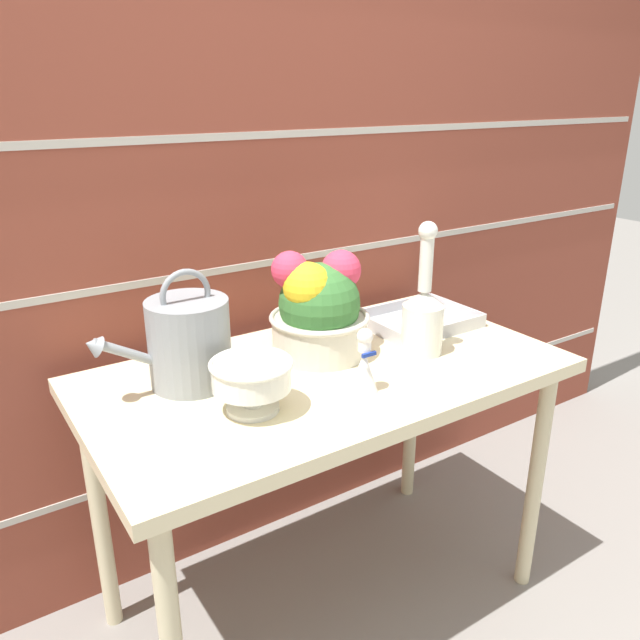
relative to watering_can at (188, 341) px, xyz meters
name	(u,v)px	position (x,y,z in m)	size (l,w,h in m)	color
ground_plane	(326,599)	(0.32, -0.11, -0.85)	(12.00, 12.00, 0.00)	gray
brick_wall	(244,201)	(0.32, 0.31, 0.25)	(3.60, 0.08, 2.20)	brown
patio_table	(327,396)	(0.32, -0.11, -0.19)	(1.20, 0.65, 0.74)	beige
watering_can	(188,341)	(0.00, 0.00, 0.00)	(0.34, 0.19, 0.28)	gray
crystal_pedestal_bowl	(252,378)	(0.06, -0.20, -0.03)	(0.18, 0.18, 0.12)	silver
flower_planter	(318,309)	(0.35, -0.02, 0.02)	(0.26, 0.26, 0.28)	beige
glass_decanter	(423,313)	(0.58, -0.16, 0.00)	(0.11, 0.11, 0.35)	silver
figurine_vase	(363,367)	(0.31, -0.26, -0.04)	(0.07, 0.07, 0.16)	white
wire_tray	(419,322)	(0.71, -0.01, -0.10)	(0.31, 0.24, 0.04)	#B7B7BC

